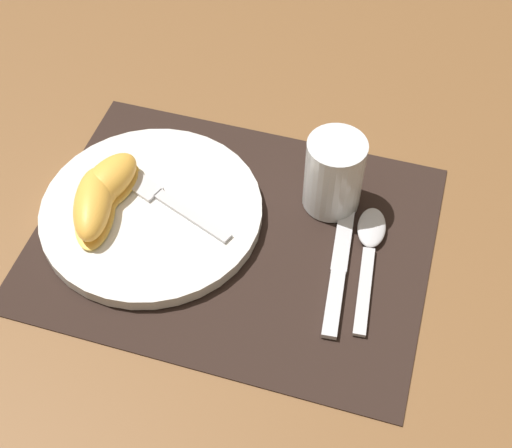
% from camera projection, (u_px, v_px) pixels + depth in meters
% --- Properties ---
extents(ground_plane, '(3.00, 3.00, 0.00)m').
position_uv_depth(ground_plane, '(233.00, 237.00, 0.85)').
color(ground_plane, brown).
extents(placemat, '(0.46, 0.36, 0.00)m').
position_uv_depth(placemat, '(233.00, 236.00, 0.85)').
color(placemat, black).
rests_on(placemat, ground_plane).
extents(plate, '(0.27, 0.27, 0.02)m').
position_uv_depth(plate, '(152.00, 211.00, 0.86)').
color(plate, white).
rests_on(plate, placemat).
extents(juice_glass, '(0.07, 0.07, 0.10)m').
position_uv_depth(juice_glass, '(333.00, 177.00, 0.85)').
color(juice_glass, silver).
rests_on(juice_glass, placemat).
extents(knife, '(0.04, 0.22, 0.01)m').
position_uv_depth(knife, '(340.00, 260.00, 0.82)').
color(knife, silver).
rests_on(knife, placemat).
extents(spoon, '(0.04, 0.18, 0.01)m').
position_uv_depth(spoon, '(370.00, 244.00, 0.83)').
color(spoon, silver).
rests_on(spoon, placemat).
extents(fork, '(0.18, 0.09, 0.00)m').
position_uv_depth(fork, '(161.00, 198.00, 0.86)').
color(fork, silver).
rests_on(fork, plate).
extents(citrus_wedge_0, '(0.08, 0.11, 0.04)m').
position_uv_depth(citrus_wedge_0, '(109.00, 181.00, 0.86)').
color(citrus_wedge_0, '#F7C656').
rests_on(citrus_wedge_0, plate).
extents(citrus_wedge_1, '(0.04, 0.11, 0.04)m').
position_uv_depth(citrus_wedge_1, '(102.00, 192.00, 0.85)').
color(citrus_wedge_1, '#F7C656').
rests_on(citrus_wedge_1, plate).
extents(citrus_wedge_2, '(0.08, 0.12, 0.04)m').
position_uv_depth(citrus_wedge_2, '(93.00, 205.00, 0.83)').
color(citrus_wedge_2, '#F7C656').
rests_on(citrus_wedge_2, plate).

